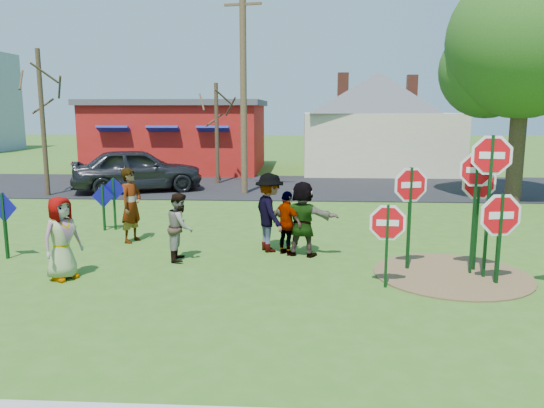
{
  "coord_description": "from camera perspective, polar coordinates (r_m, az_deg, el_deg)",
  "views": [
    {
      "loc": [
        1.36,
        -11.76,
        3.39
      ],
      "look_at": [
        0.65,
        0.96,
        1.12
      ],
      "focal_mm": 35.0,
      "sensor_mm": 36.0,
      "label": 1
    }
  ],
  "objects": [
    {
      "name": "bare_tree_east",
      "position": [
        24.43,
        -5.99,
        9.06
      ],
      "size": [
        1.8,
        1.8,
        4.57
      ],
      "color": "#382819",
      "rests_on": "ground"
    },
    {
      "name": "stop_sign_c",
      "position": [
        11.32,
        22.45,
        3.08
      ],
      "size": [
        1.07,
        0.16,
        3.05
      ],
      "rotation": [
        0.0,
        0.0,
        -0.13
      ],
      "color": "#0F3815",
      "rests_on": "ground"
    },
    {
      "name": "ground",
      "position": [
        12.31,
        -3.27,
        -5.87
      ],
      "size": [
        120.0,
        120.0,
        0.0
      ],
      "primitive_type": "plane",
      "color": "#345F1B",
      "rests_on": "ground"
    },
    {
      "name": "person_b",
      "position": [
        14.11,
        -14.91,
        -0.14
      ],
      "size": [
        0.66,
        0.81,
        1.92
      ],
      "primitive_type": "imported",
      "rotation": [
        0.0,
        0.0,
        1.24
      ],
      "color": "#246764",
      "rests_on": "ground"
    },
    {
      "name": "person_c",
      "position": [
        12.2,
        -9.85,
        -2.41
      ],
      "size": [
        0.66,
        0.81,
        1.55
      ],
      "primitive_type": "imported",
      "rotation": [
        0.0,
        0.0,
        1.67
      ],
      "color": "brown",
      "rests_on": "ground"
    },
    {
      "name": "stop_sign_b",
      "position": [
        11.5,
        21.08,
        2.2
      ],
      "size": [
        0.94,
        0.1,
        2.66
      ],
      "rotation": [
        0.0,
        0.0,
        -0.09
      ],
      "color": "#0F3815",
      "rests_on": "ground"
    },
    {
      "name": "blue_diamond_b",
      "position": [
        13.52,
        -26.84,
        -1.29
      ],
      "size": [
        0.69,
        0.15,
        1.55
      ],
      "rotation": [
        0.0,
        0.0,
        -0.18
      ],
      "color": "#0F3815",
      "rests_on": "ground"
    },
    {
      "name": "red_building",
      "position": [
        30.57,
        -9.84,
        7.31
      ],
      "size": [
        9.4,
        7.69,
        3.9
      ],
      "color": "#9C180F",
      "rests_on": "ground"
    },
    {
      "name": "person_f",
      "position": [
        12.36,
        3.32,
        -1.59
      ],
      "size": [
        1.72,
        0.96,
        1.77
      ],
      "primitive_type": "imported",
      "rotation": [
        0.0,
        0.0,
        2.86
      ],
      "color": "#205432",
      "rests_on": "ground"
    },
    {
      "name": "stop_sign_g",
      "position": [
        11.48,
        14.66,
        0.95
      ],
      "size": [
        0.98,
        0.26,
        2.34
      ],
      "rotation": [
        0.0,
        0.0,
        0.25
      ],
      "color": "#0F3815",
      "rests_on": "ground"
    },
    {
      "name": "dirt_patch",
      "position": [
        11.71,
        18.77,
        -7.19
      ],
      "size": [
        3.2,
        3.2,
        0.03
      ],
      "primitive_type": "cylinder",
      "color": "brown",
      "rests_on": "ground"
    },
    {
      "name": "suv",
      "position": [
        22.7,
        -14.25,
        3.61
      ],
      "size": [
        5.67,
        3.82,
        1.79
      ],
      "primitive_type": "imported",
      "rotation": [
        0.0,
        0.0,
        1.93
      ],
      "color": "#2C2C31",
      "rests_on": "road"
    },
    {
      "name": "person_e",
      "position": [
        12.46,
        1.63,
        -2.07
      ],
      "size": [
        0.9,
        0.88,
        1.52
      ],
      "primitive_type": "imported",
      "rotation": [
        0.0,
        0.0,
        2.39
      ],
      "color": "#45244F",
      "rests_on": "ground"
    },
    {
      "name": "blue_diamond_d",
      "position": [
        15.68,
        -16.63,
        0.71
      ],
      "size": [
        0.69,
        0.07,
        1.51
      ],
      "rotation": [
        0.0,
        0.0,
        0.04
      ],
      "color": "#0F3815",
      "rests_on": "ground"
    },
    {
      "name": "person_a",
      "position": [
        11.45,
        -21.69,
        -3.44
      ],
      "size": [
        0.89,
        0.99,
        1.7
      ],
      "primitive_type": "imported",
      "rotation": [
        0.0,
        0.0,
        1.03
      ],
      "color": "#465D93",
      "rests_on": "ground"
    },
    {
      "name": "person_d",
      "position": [
        12.73,
        -0.26,
        -0.92
      ],
      "size": [
        1.14,
        1.41,
        1.9
      ],
      "primitive_type": "imported",
      "rotation": [
        0.0,
        0.0,
        1.99
      ],
      "color": "#353539",
      "rests_on": "ground"
    },
    {
      "name": "blue_diamond_c",
      "position": [
        15.68,
        -17.69,
        0.18
      ],
      "size": [
        0.66,
        0.09,
        1.31
      ],
      "rotation": [
        0.0,
        0.0,
        -0.11
      ],
      "color": "#0F3815",
      "rests_on": "ground"
    },
    {
      "name": "stop_sign_a",
      "position": [
        10.3,
        12.3,
        -2.59
      ],
      "size": [
        0.95,
        0.08,
        1.75
      ],
      "rotation": [
        0.0,
        0.0,
        -0.07
      ],
      "color": "#0F3815",
      "rests_on": "ground"
    },
    {
      "name": "cream_house",
      "position": [
        30.05,
        11.27,
        9.05
      ],
      "size": [
        9.4,
        9.4,
        6.5
      ],
      "color": "beige",
      "rests_on": "ground"
    },
    {
      "name": "bare_tree_west",
      "position": [
        22.62,
        -23.57,
        10.02
      ],
      "size": [
        1.8,
        1.8,
        5.68
      ],
      "color": "#382819",
      "rests_on": "ground"
    },
    {
      "name": "stop_sign_d",
      "position": [
        11.81,
        21.33,
        1.24
      ],
      "size": [
        0.97,
        0.07,
        2.38
      ],
      "rotation": [
        0.0,
        0.0,
        0.02
      ],
      "color": "#0F3815",
      "rests_on": "ground"
    },
    {
      "name": "leafy_tree",
      "position": [
        21.64,
        25.86,
        14.71
      ],
      "size": [
        6.0,
        5.47,
        8.53
      ],
      "color": "#382819",
      "rests_on": "ground"
    },
    {
      "name": "stop_sign_e",
      "position": [
        11.13,
        23.35,
        -1.68
      ],
      "size": [
        1.13,
        0.21,
        1.96
      ],
      "rotation": [
        0.0,
        0.0,
        0.16
      ],
      "color": "#0F3815",
      "rests_on": "ground"
    },
    {
      "name": "road",
      "position": [
        23.54,
        -0.13,
        1.9
      ],
      "size": [
        120.0,
        7.5,
        0.04
      ],
      "primitive_type": "cube",
      "color": "black",
      "rests_on": "ground"
    },
    {
      "name": "utility_pole",
      "position": [
        21.35,
        -3.1,
        12.86
      ],
      "size": [
        2.03,
        0.52,
        8.39
      ],
      "rotation": [
        0.0,
        0.0,
        -0.2
      ],
      "color": "#4C3823",
      "rests_on": "ground"
    }
  ]
}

